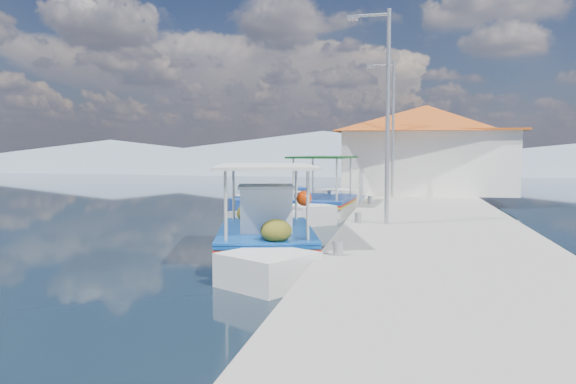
# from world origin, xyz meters

# --- Properties ---
(ground) EXTENTS (160.00, 160.00, 0.00)m
(ground) POSITION_xyz_m (0.00, 0.00, 0.00)
(ground) COLOR black
(ground) RESTS_ON ground
(quay) EXTENTS (5.00, 44.00, 0.50)m
(quay) POSITION_xyz_m (5.90, 6.00, 0.25)
(quay) COLOR gray
(quay) RESTS_ON ground
(bollards) EXTENTS (0.20, 17.20, 0.30)m
(bollards) POSITION_xyz_m (3.80, 5.25, 0.65)
(bollards) COLOR #A5A8AD
(bollards) RESTS_ON quay
(main_caique) EXTENTS (3.44, 7.30, 2.48)m
(main_caique) POSITION_xyz_m (1.88, -1.06, 0.48)
(main_caique) COLOR silver
(main_caique) RESTS_ON ground
(caique_green_canopy) EXTENTS (2.38, 7.01, 2.63)m
(caique_green_canopy) POSITION_xyz_m (1.99, 7.70, 0.39)
(caique_green_canopy) COLOR silver
(caique_green_canopy) RESTS_ON ground
(caique_blue_hull) EXTENTS (2.70, 6.00, 1.10)m
(caique_blue_hull) POSITION_xyz_m (-0.62, 9.59, 0.30)
(caique_blue_hull) COLOR navy
(caique_blue_hull) RESTS_ON ground
(harbor_building) EXTENTS (10.49, 10.49, 4.40)m
(harbor_building) POSITION_xyz_m (6.20, 15.00, 2.78)
(harbor_building) COLOR white
(harbor_building) RESTS_ON quay
(lamp_post_near) EXTENTS (1.21, 0.14, 6.00)m
(lamp_post_near) POSITION_xyz_m (4.51, 2.00, 3.85)
(lamp_post_near) COLOR #A5A8AD
(lamp_post_near) RESTS_ON quay
(lamp_post_far) EXTENTS (1.21, 0.14, 6.00)m
(lamp_post_far) POSITION_xyz_m (4.51, 11.00, 3.85)
(lamp_post_far) COLOR #A5A8AD
(lamp_post_far) RESTS_ON quay
(mountain_ridge) EXTENTS (171.40, 96.00, 5.50)m
(mountain_ridge) POSITION_xyz_m (6.54, 56.00, 2.04)
(mountain_ridge) COLOR gray
(mountain_ridge) RESTS_ON ground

